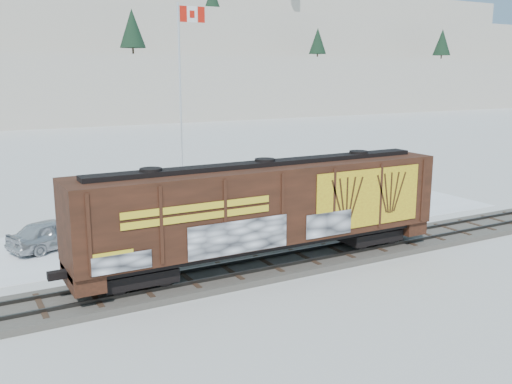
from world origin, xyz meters
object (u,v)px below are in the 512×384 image
car_white (236,216)px  car_dark (311,205)px  hopper_railcar (265,207)px  flagpole (183,132)px  car_silver (53,233)px

car_white → car_dark: (5.45, 0.27, -0.01)m
hopper_railcar → car_dark: (7.58, 7.30, -2.26)m
car_white → hopper_railcar: bearing=161.2°
flagpole → car_dark: (5.98, -6.38, -4.30)m
car_dark → car_silver: bearing=71.2°
hopper_railcar → flagpole: 13.92m
car_silver → car_white: bearing=-117.2°
flagpole → hopper_railcar: bearing=-96.7°
hopper_railcar → flagpole: flagpole is taller
car_silver → car_dark: (15.46, -0.87, -0.07)m
flagpole → car_white: flagpole is taller
hopper_railcar → car_white: 7.68m
hopper_railcar → car_white: hopper_railcar is taller
hopper_railcar → flagpole: bearing=83.3°
flagpole → car_silver: (-9.48, -5.51, -4.23)m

